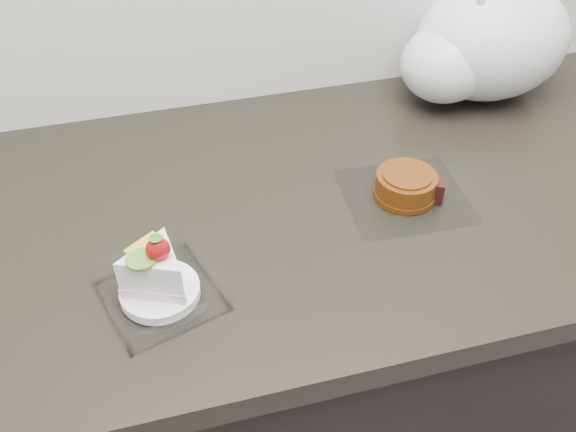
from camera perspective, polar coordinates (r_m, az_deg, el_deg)
The scene contains 4 objects.
counter at distance 1.31m, azimuth 0.47°, elevation -13.82°, with size 2.04×0.64×0.90m.
cake_tray at distance 0.83m, azimuth -11.47°, elevation -5.71°, with size 0.17×0.17×0.11m.
mooncake_wrap at distance 0.99m, azimuth 10.50°, elevation 2.51°, with size 0.19×0.18×0.04m.
plastic_bag at distance 1.23m, azimuth 16.97°, elevation 14.43°, with size 0.37×0.31×0.26m.
Camera 1 is at (-0.20, 0.97, 1.52)m, focal length 40.00 mm.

